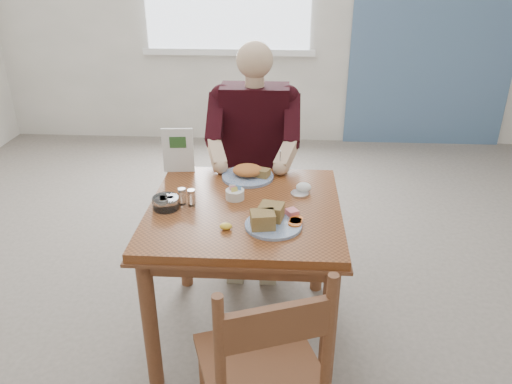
# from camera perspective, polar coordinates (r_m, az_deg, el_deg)

# --- Properties ---
(floor) EXTENTS (6.00, 6.00, 0.00)m
(floor) POSITION_cam_1_polar(r_m,az_deg,el_deg) (2.78, -1.15, -15.43)
(floor) COLOR #61584F
(floor) RESTS_ON ground
(wall_back) EXTENTS (5.50, 0.00, 5.50)m
(wall_back) POSITION_cam_1_polar(r_m,az_deg,el_deg) (5.10, 1.54, 21.04)
(wall_back) COLOR silver
(wall_back) RESTS_ON ground
(accent_panel) EXTENTS (1.60, 0.02, 2.80)m
(accent_panel) POSITION_cam_1_polar(r_m,az_deg,el_deg) (5.27, 20.33, 19.73)
(accent_panel) COLOR slate
(accent_panel) RESTS_ON ground
(lemon_wedge) EXTENTS (0.07, 0.06, 0.03)m
(lemon_wedge) POSITION_cam_1_polar(r_m,az_deg,el_deg) (2.15, -3.47, -3.93)
(lemon_wedge) COLOR yellow
(lemon_wedge) RESTS_ON table
(napkin) EXTENTS (0.08, 0.07, 0.05)m
(napkin) POSITION_cam_1_polar(r_m,az_deg,el_deg) (2.49, 5.46, 0.55)
(napkin) COLOR white
(napkin) RESTS_ON table
(metal_dish) EXTENTS (0.09, 0.09, 0.01)m
(metal_dish) POSITION_cam_1_polar(r_m,az_deg,el_deg) (2.46, 5.01, -0.19)
(metal_dish) COLOR silver
(metal_dish) RESTS_ON table
(table) EXTENTS (0.92, 0.92, 0.75)m
(table) POSITION_cam_1_polar(r_m,az_deg,el_deg) (2.40, -1.28, -3.94)
(table) COLOR brown
(table) RESTS_ON ground
(chair_far) EXTENTS (0.42, 0.42, 0.95)m
(chair_far) POSITION_cam_1_polar(r_m,az_deg,el_deg) (3.18, -0.10, 0.70)
(chair_far) COLOR brown
(chair_far) RESTS_ON ground
(chair_near) EXTENTS (0.54, 0.54, 0.95)m
(chair_near) POSITION_cam_1_polar(r_m,az_deg,el_deg) (1.90, 0.82, -19.78)
(chair_near) COLOR brown
(chair_near) RESTS_ON ground
(diner) EXTENTS (0.53, 0.56, 1.39)m
(diner) POSITION_cam_1_polar(r_m,az_deg,el_deg) (2.97, -0.21, 5.77)
(diner) COLOR gray
(diner) RESTS_ON chair_far
(near_plate) EXTENTS (0.27, 0.26, 0.08)m
(near_plate) POSITION_cam_1_polar(r_m,az_deg,el_deg) (2.17, 1.75, -3.15)
(near_plate) COLOR white
(near_plate) RESTS_ON table
(far_plate) EXTENTS (0.35, 0.35, 0.07)m
(far_plate) POSITION_cam_1_polar(r_m,az_deg,el_deg) (2.63, -0.83, 2.17)
(far_plate) COLOR white
(far_plate) RESTS_ON table
(caddy) EXTENTS (0.10, 0.10, 0.07)m
(caddy) POSITION_cam_1_polar(r_m,az_deg,el_deg) (2.41, -2.42, -0.25)
(caddy) COLOR white
(caddy) RESTS_ON table
(shakers) EXTENTS (0.09, 0.05, 0.08)m
(shakers) POSITION_cam_1_polar(r_m,az_deg,el_deg) (2.36, -7.91, -0.56)
(shakers) COLOR white
(shakers) RESTS_ON table
(creamer) EXTENTS (0.16, 0.16, 0.06)m
(creamer) POSITION_cam_1_polar(r_m,az_deg,el_deg) (2.35, -10.28, -1.21)
(creamer) COLOR white
(creamer) RESTS_ON table
(menu) EXTENTS (0.17, 0.03, 0.24)m
(menu) POSITION_cam_1_polar(r_m,az_deg,el_deg) (2.70, -8.90, 4.75)
(menu) COLOR white
(menu) RESTS_ON table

